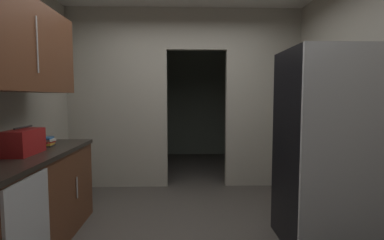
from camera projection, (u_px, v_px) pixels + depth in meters
The scene contains 9 objects.
ground at pixel (186, 237), 2.85m from camera, with size 20.00×20.00×0.00m, color #47423D.
kitchen_partition at pixel (182, 94), 4.42m from camera, with size 3.50×0.12×2.69m.
adjoining_room_shell at pixel (184, 98), 6.20m from camera, with size 3.50×2.57×2.69m.
refrigerator at pixel (330, 149), 2.66m from camera, with size 0.85×0.76×1.80m.
lower_cabinet_run at pixel (23, 205), 2.52m from camera, with size 0.66×1.83×0.88m.
dishwasher at pixel (29, 236), 2.02m from camera, with size 0.02×0.56×0.82m.
upper_cabinet_counterside at pixel (15, 44), 2.41m from camera, with size 0.36×1.64×0.78m.
boombox at pixel (24, 142), 2.49m from camera, with size 0.20×0.39×0.24m.
book_stack at pixel (47, 142), 2.90m from camera, with size 0.15×0.17×0.09m.
Camera 1 is at (-0.02, -2.75, 1.37)m, focal length 27.17 mm.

